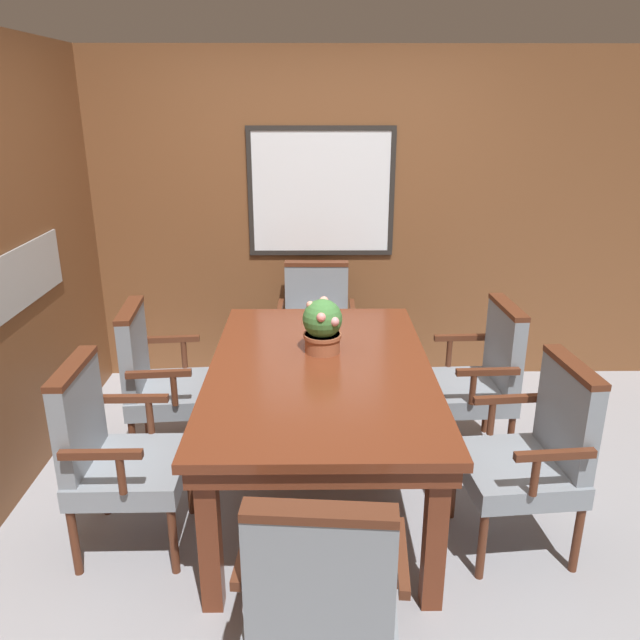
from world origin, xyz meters
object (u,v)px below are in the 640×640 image
chair_right_far (479,375)px  chair_left_near (113,451)px  potted_plant (322,325)px  dining_table (320,382)px  chair_right_near (535,451)px  chair_left_far (160,378)px  chair_head_near (322,595)px  chair_head_far (316,325)px

chair_right_far → chair_left_near: same height
chair_right_far → potted_plant: (-0.95, -0.25, 0.41)m
dining_table → chair_right_near: (1.02, -0.42, -0.17)m
dining_table → chair_left_far: chair_left_far is taller
chair_head_near → chair_left_far: 1.99m
chair_head_far → chair_left_near: 1.99m
chair_left_far → chair_head_far: bearing=-51.1°
dining_table → chair_left_far: size_ratio=1.93×
chair_head_far → chair_left_near: bearing=-118.4°
dining_table → chair_right_far: size_ratio=1.93×
chair_left_near → potted_plant: size_ratio=3.22×
potted_plant → chair_right_far: bearing=14.5°
dining_table → chair_left_near: 1.08m
chair_head_far → chair_left_far: size_ratio=1.00×
chair_head_near → chair_right_far: bearing=-114.4°
chair_right_far → chair_head_far: 1.33m
dining_table → potted_plant: 0.31m
potted_plant → chair_head_near: bearing=-90.8°
chair_right_far → chair_left_near: 2.13m
chair_head_far → chair_left_near: (-0.98, -1.73, 0.00)m
dining_table → chair_left_far: bearing=156.1°
chair_right_far → chair_head_far: (-0.98, 0.89, 0.00)m
dining_table → chair_head_near: (-0.01, -1.32, -0.17)m
chair_left_far → chair_head_near: bearing=-156.4°
dining_table → chair_right_far: chair_right_far is taller
chair_right_far → chair_left_far: same height
potted_plant → dining_table: bearing=-94.1°
chair_head_near → potted_plant: 1.57m
chair_right_near → chair_right_far: same height
dining_table → potted_plant: bearing=85.9°
dining_table → chair_head_near: size_ratio=1.93×
dining_table → chair_head_near: 1.33m
chair_left_near → chair_left_far: size_ratio=1.00×
dining_table → chair_right_near: bearing=-22.4°
dining_table → potted_plant: size_ratio=6.22×
chair_head_far → potted_plant: (0.03, -1.14, 0.41)m
dining_table → chair_right_far: 1.07m
chair_left_far → chair_right_far: bearing=-94.6°
chair_right_far → chair_left_far: 1.92m
chair_right_far → potted_plant: size_ratio=3.22×
potted_plant → chair_left_near: bearing=-149.5°
potted_plant → chair_head_far: bearing=91.4°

